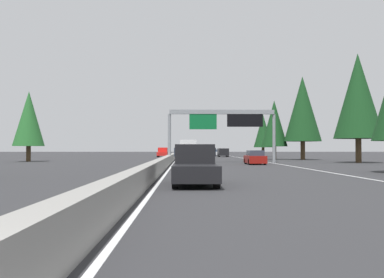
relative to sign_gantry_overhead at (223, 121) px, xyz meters
name	(u,v)px	position (x,y,z in m)	size (l,w,h in m)	color
ground_plane	(174,160)	(10.78, 6.04, -4.95)	(320.00, 320.00, 0.00)	#2D2D30
median_barrier	(175,155)	(30.78, 6.34, -4.50)	(180.00, 0.56, 0.90)	gray
shoulder_stripe_right	(245,159)	(20.78, -5.48, -4.94)	(160.00, 0.16, 0.01)	silver
shoulder_stripe_median	(177,159)	(20.78, 5.79, -4.94)	(160.00, 0.16, 0.01)	silver
sign_gantry_overhead	(223,121)	(0.00, 0.00, 0.00)	(0.50, 12.68, 6.21)	gray
pickup_far_left	(195,165)	(-30.50, 4.07, -4.03)	(5.60, 2.00, 1.86)	black
sedan_mid_right	(255,158)	(-5.42, -2.84, -4.26)	(4.40, 1.80, 1.47)	maroon
box_truck_far_center	(188,149)	(16.66, 4.04, -3.34)	(8.50, 2.40, 2.95)	white
sedan_mid_center	(186,152)	(74.93, 4.18, -4.26)	(4.40, 1.80, 1.47)	slate
sedan_far_right	(217,153)	(50.71, -2.96, -4.26)	(4.40, 1.80, 1.47)	silver
minivan_distant_b	(223,152)	(36.18, -3.15, -4.00)	(5.00, 1.95, 1.69)	black
oncoming_near	(163,152)	(35.49, 8.93, -4.03)	(5.60, 2.00, 1.86)	red
conifer_right_near	(358,96)	(-0.24, -15.87, 2.90)	(5.68, 5.68, 12.90)	#4C3823
conifer_right_mid	(303,109)	(13.18, -12.98, 2.61)	(5.47, 5.47, 12.42)	#4C3823
conifer_right_far	(274,124)	(15.25, -9.18, 0.54)	(3.98, 3.98, 9.04)	#4C3823
conifer_right_distant	(263,131)	(37.52, -11.49, 0.34)	(3.84, 3.84, 8.72)	#4C3823
conifer_left_near	(29,119)	(4.99, 24.54, 0.53)	(3.97, 3.97, 9.02)	#4C3823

